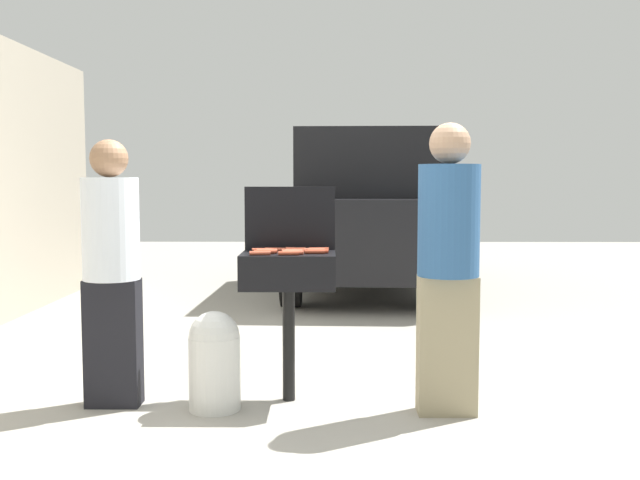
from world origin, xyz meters
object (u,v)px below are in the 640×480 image
(hot_dog_9, at_px, (292,251))
(hot_dog_14, at_px, (267,251))
(hot_dog_8, at_px, (314,250))
(hot_dog_0, at_px, (315,252))
(hot_dog_4, at_px, (275,250))
(bbq_grill, at_px, (288,276))
(person_left, at_px, (111,263))
(hot_dog_10, at_px, (293,253))
(hot_dog_1, at_px, (295,251))
(parked_minivan, at_px, (369,210))
(hot_dog_13, at_px, (262,250))
(hot_dog_3, at_px, (318,251))
(hot_dog_7, at_px, (264,252))
(hot_dog_11, at_px, (260,253))
(person_right, at_px, (448,258))
(propane_tank, at_px, (214,359))
(hot_dog_5, at_px, (319,249))
(hot_dog_12, at_px, (295,249))
(hot_dog_2, at_px, (289,253))
(hot_dog_6, at_px, (267,251))

(hot_dog_9, relative_size, hot_dog_14, 1.00)
(hot_dog_8, bearing_deg, hot_dog_0, -87.74)
(hot_dog_4, bearing_deg, hot_dog_9, -45.82)
(bbq_grill, distance_m, person_left, 1.11)
(hot_dog_4, height_order, hot_dog_10, same)
(hot_dog_9, xyz_separation_m, hot_dog_10, (0.01, -0.07, 0.00))
(hot_dog_1, xyz_separation_m, parked_minivan, (0.76, 4.88, 0.05))
(hot_dog_4, bearing_deg, parked_minivan, 79.48)
(hot_dog_1, relative_size, hot_dog_10, 1.00)
(hot_dog_13, bearing_deg, person_left, -169.86)
(hot_dog_3, height_order, hot_dog_7, same)
(hot_dog_0, bearing_deg, hot_dog_11, -164.79)
(hot_dog_1, distance_m, hot_dog_4, 0.15)
(hot_dog_8, bearing_deg, person_right, -21.20)
(hot_dog_11, height_order, person_left, person_left)
(hot_dog_4, height_order, hot_dog_9, same)
(hot_dog_8, xyz_separation_m, hot_dog_9, (-0.14, -0.10, 0.00))
(hot_dog_1, height_order, hot_dog_8, same)
(person_left, bearing_deg, propane_tank, -16.23)
(hot_dog_5, distance_m, person_left, 1.31)
(hot_dog_10, xyz_separation_m, propane_tank, (-0.49, -0.09, -0.65))
(hot_dog_9, distance_m, hot_dog_14, 0.16)
(hot_dog_4, xyz_separation_m, parked_minivan, (0.90, 4.82, 0.05))
(hot_dog_12, height_order, propane_tank, hot_dog_12)
(person_right, bearing_deg, hot_dog_14, -15.41)
(hot_dog_9, distance_m, hot_dog_11, 0.22)
(hot_dog_10, bearing_deg, hot_dog_12, 88.67)
(hot_dog_11, xyz_separation_m, hot_dog_14, (0.03, 0.12, 0.00))
(hot_dog_9, relative_size, person_left, 0.08)
(hot_dog_2, bearing_deg, person_right, -6.04)
(hot_dog_0, bearing_deg, hot_dog_12, 127.25)
(hot_dog_0, relative_size, hot_dog_1, 1.00)
(hot_dog_2, distance_m, parked_minivan, 5.12)
(bbq_grill, relative_size, parked_minivan, 0.21)
(hot_dog_5, height_order, hot_dog_10, same)
(hot_dog_1, xyz_separation_m, hot_dog_14, (-0.18, -0.05, 0.00))
(hot_dog_7, xyz_separation_m, propane_tank, (-0.30, -0.13, -0.65))
(bbq_grill, xyz_separation_m, propane_tank, (-0.45, -0.20, -0.49))
(hot_dog_2, xyz_separation_m, hot_dog_8, (0.16, 0.21, 0.00))
(hot_dog_13, bearing_deg, propane_tank, -138.24)
(hot_dog_12, bearing_deg, hot_dog_6, -153.07)
(hot_dog_0, height_order, person_right, person_right)
(hot_dog_6, bearing_deg, person_right, -13.85)
(hot_dog_0, height_order, hot_dog_12, same)
(parked_minivan, bearing_deg, person_right, 93.93)
(hot_dog_4, xyz_separation_m, hot_dog_8, (0.26, -0.02, 0.00))
(hot_dog_2, height_order, parked_minivan, parked_minivan)
(hot_dog_2, relative_size, hot_dog_7, 1.00)
(hot_dog_1, relative_size, hot_dog_11, 1.00)
(hot_dog_11, bearing_deg, parked_minivan, 79.12)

